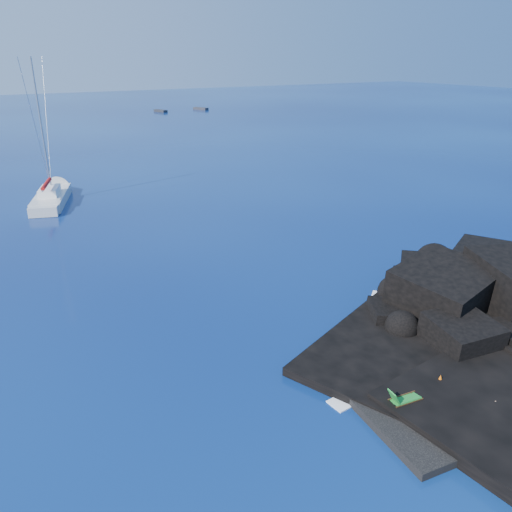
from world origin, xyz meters
The scene contains 10 objects.
ground centered at (0.00, 0.00, 0.00)m, with size 400.00×400.00×0.00m, color #040C40.
beach centered at (4.50, 0.50, 0.00)m, with size 8.50×6.00×0.70m, color black.
surf_foam centered at (5.00, 5.00, 0.00)m, with size 10.00×8.00×0.06m, color white, non-canonical shape.
sailboat centered at (-5.19, 41.94, 0.00)m, with size 2.77×13.22×13.86m, color silver, non-canonical shape.
deck_chair centered at (2.17, 0.99, 0.84)m, with size 1.44×0.63×0.99m, color #1C7F2A, non-canonical shape.
towel centered at (4.92, -1.13, 0.38)m, with size 2.12×1.00×0.06m, color white.
sunbather centered at (4.92, -1.13, 0.52)m, with size 1.78×0.44×0.24m, color tan, non-canonical shape.
marker_cone centered at (4.54, 1.25, 0.60)m, with size 0.32×0.32×0.49m, color orange.
distant_boat_a centered at (33.51, 117.02, 0.00)m, with size 1.32×4.23×0.56m, color #242429.
distant_boat_b centered at (44.81, 117.07, 0.00)m, with size 1.36×4.38×0.58m, color #2B2A30.
Camera 1 is at (-11.69, -10.58, 13.98)m, focal length 35.00 mm.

